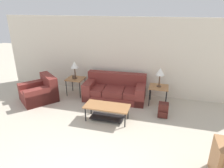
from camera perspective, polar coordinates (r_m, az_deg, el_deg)
name	(u,v)px	position (r m, az deg, el deg)	size (l,w,h in m)	color
wall_back	(125,57)	(6.80, 3.75, 7.73)	(8.99, 0.06, 2.60)	silver
couch	(115,90)	(6.62, 0.87, -1.83)	(2.02, 1.03, 0.82)	maroon
armchair	(40,92)	(6.92, -19.93, -2.21)	(1.39, 1.40, 0.80)	maroon
coffee_table	(107,110)	(5.38, -1.46, -7.30)	(1.20, 0.53, 0.43)	#A87042
side_table_left	(76,80)	(6.95, -10.38, 1.16)	(0.58, 0.53, 0.59)	#A87042
side_table_right	(159,88)	(6.31, 13.20, -1.19)	(0.58, 0.53, 0.59)	#A87042
table_lamp_left	(74,65)	(6.79, -10.67, 5.29)	(0.26, 0.26, 0.59)	#472D1E
table_lamp_right	(160,72)	(6.14, 13.61, 3.31)	(0.26, 0.26, 0.59)	#472D1E
backpack	(163,110)	(5.78, 14.38, -7.23)	(0.27, 0.31, 0.41)	#4C1E19
picture_frame	(74,77)	(6.85, -10.85, 1.91)	(0.10, 0.04, 0.13)	#4C3828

